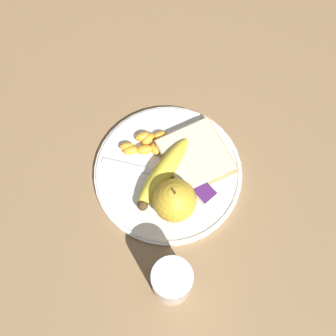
{
  "coord_description": "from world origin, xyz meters",
  "views": [
    {
      "loc": [
        -0.24,
        0.22,
        0.85
      ],
      "look_at": [
        0.0,
        0.0,
        0.03
      ],
      "focal_mm": 50.0,
      "sensor_mm": 36.0,
      "label": 1
    }
  ],
  "objects_px": {
    "juice_glass": "(172,282)",
    "banana": "(164,174)",
    "jam_packet": "(204,193)",
    "plate": "(168,173)",
    "apple": "(175,200)",
    "fork": "(161,174)",
    "bread_slice": "(196,156)"
  },
  "relations": [
    {
      "from": "jam_packet",
      "to": "plate",
      "type": "bearing_deg",
      "value": 13.98
    },
    {
      "from": "jam_packet",
      "to": "juice_glass",
      "type": "bearing_deg",
      "value": 118.62
    },
    {
      "from": "juice_glass",
      "to": "fork",
      "type": "xyz_separation_m",
      "value": [
        0.17,
        -0.12,
        -0.04
      ]
    },
    {
      "from": "bread_slice",
      "to": "fork",
      "type": "bearing_deg",
      "value": 75.07
    },
    {
      "from": "plate",
      "to": "jam_packet",
      "type": "relative_size",
      "value": 7.56
    },
    {
      "from": "apple",
      "to": "jam_packet",
      "type": "height_order",
      "value": "apple"
    },
    {
      "from": "banana",
      "to": "jam_packet",
      "type": "distance_m",
      "value": 0.08
    },
    {
      "from": "juice_glass",
      "to": "apple",
      "type": "bearing_deg",
      "value": -43.49
    },
    {
      "from": "plate",
      "to": "jam_packet",
      "type": "height_order",
      "value": "jam_packet"
    },
    {
      "from": "apple",
      "to": "banana",
      "type": "relative_size",
      "value": 0.53
    },
    {
      "from": "banana",
      "to": "bread_slice",
      "type": "height_order",
      "value": "banana"
    },
    {
      "from": "juice_glass",
      "to": "apple",
      "type": "height_order",
      "value": "juice_glass"
    },
    {
      "from": "juice_glass",
      "to": "jam_packet",
      "type": "distance_m",
      "value": 0.18
    },
    {
      "from": "fork",
      "to": "plate",
      "type": "bearing_deg",
      "value": 34.33
    },
    {
      "from": "plate",
      "to": "apple",
      "type": "relative_size",
      "value": 3.2
    },
    {
      "from": "jam_packet",
      "to": "bread_slice",
      "type": "bearing_deg",
      "value": -30.83
    },
    {
      "from": "apple",
      "to": "fork",
      "type": "relative_size",
      "value": 0.51
    },
    {
      "from": "bread_slice",
      "to": "banana",
      "type": "bearing_deg",
      "value": 82.51
    },
    {
      "from": "juice_glass",
      "to": "jam_packet",
      "type": "relative_size",
      "value": 2.78
    },
    {
      "from": "banana",
      "to": "jam_packet",
      "type": "bearing_deg",
      "value": -156.26
    },
    {
      "from": "banana",
      "to": "fork",
      "type": "bearing_deg",
      "value": 0.11
    },
    {
      "from": "plate",
      "to": "jam_packet",
      "type": "xyz_separation_m",
      "value": [
        -0.08,
        -0.02,
        0.01
      ]
    },
    {
      "from": "juice_glass",
      "to": "banana",
      "type": "distance_m",
      "value": 0.2
    },
    {
      "from": "juice_glass",
      "to": "banana",
      "type": "xyz_separation_m",
      "value": [
        0.16,
        -0.12,
        -0.02
      ]
    },
    {
      "from": "plate",
      "to": "bread_slice",
      "type": "xyz_separation_m",
      "value": [
        -0.01,
        -0.06,
        0.02
      ]
    },
    {
      "from": "juice_glass",
      "to": "apple",
      "type": "xyz_separation_m",
      "value": [
        0.1,
        -0.1,
        0.0
      ]
    },
    {
      "from": "apple",
      "to": "bread_slice",
      "type": "relative_size",
      "value": 0.59
    },
    {
      "from": "juice_glass",
      "to": "jam_packet",
      "type": "bearing_deg",
      "value": -61.38
    },
    {
      "from": "apple",
      "to": "fork",
      "type": "height_order",
      "value": "apple"
    },
    {
      "from": "apple",
      "to": "jam_packet",
      "type": "xyz_separation_m",
      "value": [
        -0.02,
        -0.06,
        -0.03
      ]
    },
    {
      "from": "banana",
      "to": "bread_slice",
      "type": "relative_size",
      "value": 1.1
    },
    {
      "from": "plate",
      "to": "apple",
      "type": "distance_m",
      "value": 0.08
    }
  ]
}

